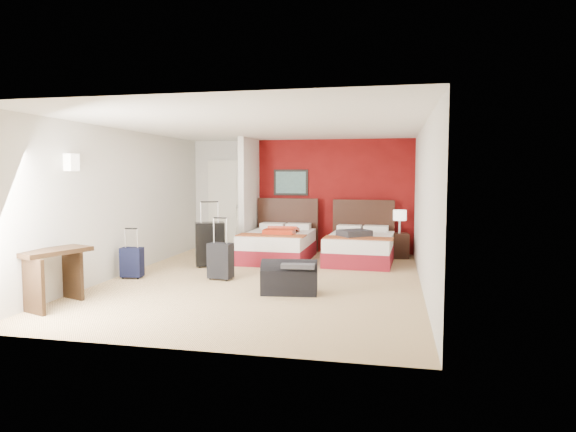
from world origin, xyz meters
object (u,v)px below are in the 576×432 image
(suitcase_navy, at_px, (132,264))
(suitcase_charcoal, at_px, (221,262))
(red_suitcase_open, at_px, (282,231))
(nightstand, at_px, (399,246))
(desk, at_px, (54,278))
(bed_left, at_px, (278,246))
(bed_right, at_px, (360,249))
(suitcase_black, at_px, (210,245))
(table_lamp, at_px, (400,222))
(duffel_bag, at_px, (289,280))

(suitcase_navy, bearing_deg, suitcase_charcoal, 2.22)
(red_suitcase_open, xyz_separation_m, nightstand, (2.32, 0.83, -0.35))
(desk, bearing_deg, bed_left, 82.99)
(nightstand, bearing_deg, suitcase_charcoal, -143.49)
(bed_right, relative_size, red_suitcase_open, 2.18)
(red_suitcase_open, distance_m, desk, 4.54)
(desk, bearing_deg, bed_right, 67.80)
(bed_left, height_order, suitcase_black, suitcase_black)
(bed_right, height_order, nightstand, bed_right)
(suitcase_black, xyz_separation_m, suitcase_charcoal, (0.60, -1.08, -0.11))
(bed_left, bearing_deg, suitcase_black, -137.01)
(bed_right, relative_size, suitcase_charcoal, 3.13)
(bed_right, relative_size, desk, 1.97)
(suitcase_navy, xyz_separation_m, desk, (-0.09, -1.81, 0.14))
(table_lamp, xyz_separation_m, suitcase_charcoal, (-2.91, -2.79, -0.47))
(desk, bearing_deg, suitcase_charcoal, 71.86)
(red_suitcase_open, height_order, nightstand, red_suitcase_open)
(bed_right, distance_m, red_suitcase_open, 1.60)
(suitcase_black, xyz_separation_m, desk, (-0.98, -3.10, -0.02))
(red_suitcase_open, xyz_separation_m, suitcase_charcoal, (-0.59, -1.97, -0.32))
(bed_right, height_order, suitcase_black, suitcase_black)
(red_suitcase_open, distance_m, duffel_bag, 2.79)
(bed_right, bearing_deg, suitcase_black, -156.36)
(nightstand, height_order, suitcase_navy, nightstand)
(table_lamp, bearing_deg, nightstand, 0.00)
(duffel_bag, bearing_deg, bed_left, 99.28)
(nightstand, xyz_separation_m, suitcase_charcoal, (-2.91, -2.79, 0.03))
(bed_right, bearing_deg, red_suitcase_open, -171.55)
(red_suitcase_open, height_order, desk, desk)
(nightstand, xyz_separation_m, duffel_bag, (-1.60, -3.50, -0.05))
(suitcase_navy, bearing_deg, nightstand, 28.55)
(suitcase_navy, bearing_deg, red_suitcase_open, 40.58)
(suitcase_charcoal, height_order, suitcase_navy, suitcase_charcoal)
(red_suitcase_open, bearing_deg, suitcase_charcoal, -107.60)
(nightstand, bearing_deg, red_suitcase_open, -167.69)
(suitcase_black, xyz_separation_m, suitcase_navy, (-0.89, -1.29, -0.16))
(table_lamp, bearing_deg, suitcase_navy, -145.61)
(suitcase_black, distance_m, suitcase_navy, 1.57)
(suitcase_navy, bearing_deg, duffel_bag, -15.89)
(bed_left, height_order, nightstand, bed_left)
(bed_left, distance_m, suitcase_black, 1.47)
(bed_left, height_order, red_suitcase_open, red_suitcase_open)
(duffel_bag, bearing_deg, suitcase_black, 129.65)
(bed_right, xyz_separation_m, suitcase_charcoal, (-2.15, -2.12, 0.02))
(bed_right, relative_size, suitcase_black, 2.24)
(nightstand, distance_m, duffel_bag, 3.85)
(red_suitcase_open, relative_size, suitcase_charcoal, 1.44)
(nightstand, distance_m, suitcase_charcoal, 4.03)
(duffel_bag, bearing_deg, red_suitcase_open, 97.89)
(table_lamp, distance_m, desk, 6.59)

